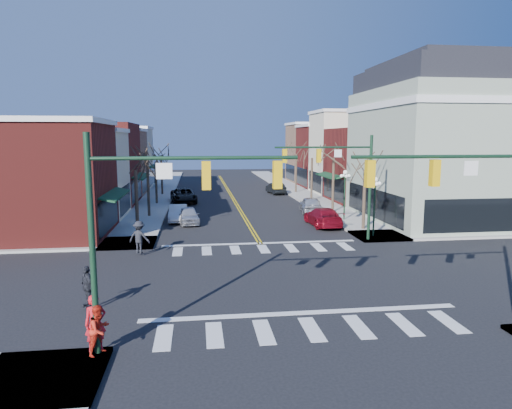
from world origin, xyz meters
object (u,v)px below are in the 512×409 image
object	(u,v)px
car_right_near	(323,217)
pedestrian_red_a	(95,323)
car_left_far	(184,196)
pedestrian_dark_a	(87,287)
car_left_mid	(178,213)
pedestrian_dark_b	(139,237)
lamppost_corner	(375,196)
pedestrian_red_b	(99,330)
victorian_corner	(443,142)
car_left_near	(189,215)
car_right_mid	(311,205)
car_right_far	(276,188)
lamppost_midblock	(345,186)

from	to	relation	value
car_right_near	pedestrian_red_a	size ratio (longest dim) A/B	2.76
car_left_far	pedestrian_dark_a	world-z (taller)	pedestrian_dark_a
car_left_mid	car_left_far	distance (m)	11.23
car_left_far	pedestrian_dark_b	bearing A→B (deg)	-101.65
lamppost_corner	pedestrian_red_b	bearing A→B (deg)	-134.11
pedestrian_red_b	pedestrian_dark_b	distance (m)	13.04
victorian_corner	car_left_near	world-z (taller)	victorian_corner
pedestrian_red_a	pedestrian_red_b	distance (m)	0.33
pedestrian_dark_a	pedestrian_dark_b	bearing A→B (deg)	139.37
car_left_near	pedestrian_red_a	xyz separation A→B (m)	(-2.60, -22.78, 0.41)
victorian_corner	car_left_far	world-z (taller)	victorian_corner
pedestrian_dark_a	pedestrian_red_b	bearing A→B (deg)	-16.45
victorian_corner	car_right_near	xyz separation A→B (m)	(-10.67, -1.36, -5.91)
car_right_near	pedestrian_red_b	xyz separation A→B (m)	(-13.13, -20.63, 0.22)
car_right_mid	pedestrian_dark_b	bearing A→B (deg)	51.99
car_right_far	car_left_near	bearing A→B (deg)	52.83
car_left_mid	pedestrian_dark_a	distance (m)	20.18
car_right_near	car_right_far	size ratio (longest dim) A/B	1.21
pedestrian_red_a	pedestrian_dark_b	distance (m)	12.79
car_left_near	pedestrian_dark_a	distance (m)	19.12
car_left_near	pedestrian_red_b	distance (m)	23.17
car_left_mid	victorian_corner	bearing A→B (deg)	-5.42
car_left_near	car_right_near	distance (m)	10.97
car_right_near	car_right_mid	size ratio (longest dim) A/B	1.12
car_right_mid	pedestrian_red_a	bearing A→B (deg)	69.78
victorian_corner	pedestrian_dark_a	xyz separation A→B (m)	(-25.15, -17.69, -5.64)
victorian_corner	car_right_far	distance (m)	23.44
victorian_corner	car_right_mid	world-z (taller)	victorian_corner
lamppost_corner	pedestrian_red_a	size ratio (longest dim) A/B	2.32
car_left_mid	car_right_near	xyz separation A→B (m)	(11.61, -3.64, 0.07)
car_left_near	car_right_mid	distance (m)	11.92
car_right_near	pedestrian_dark_a	distance (m)	21.83
pedestrian_red_a	pedestrian_red_b	bearing A→B (deg)	-79.02
car_left_mid	car_right_far	world-z (taller)	car_right_far
pedestrian_dark_b	car_right_far	bearing A→B (deg)	-96.47
lamppost_midblock	car_right_near	xyz separation A→B (m)	(-2.37, -1.86, -2.21)
victorian_corner	pedestrian_red_b	bearing A→B (deg)	-137.26
lamppost_corner	lamppost_midblock	world-z (taller)	same
car_left_mid	pedestrian_dark_b	distance (m)	11.39
car_left_mid	car_left_far	bearing A→B (deg)	89.57
lamppost_midblock	pedestrian_red_b	bearing A→B (deg)	-124.57
victorian_corner	car_left_mid	distance (m)	23.18
car_left_far	car_right_far	bearing A→B (deg)	23.10
pedestrian_red_a	pedestrian_dark_a	xyz separation A→B (m)	(-1.18, 4.05, -0.07)
lamppost_midblock	pedestrian_dark_b	xyz separation A→B (m)	(-15.82, -9.45, -1.83)
car_left_near	victorian_corner	bearing A→B (deg)	-8.88
car_right_near	car_right_mid	xyz separation A→B (m)	(0.57, 6.29, 0.04)
lamppost_corner	car_right_near	bearing A→B (deg)	117.03
lamppost_midblock	pedestrian_dark_b	bearing A→B (deg)	-149.14
lamppost_corner	pedestrian_dark_a	distance (m)	20.60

